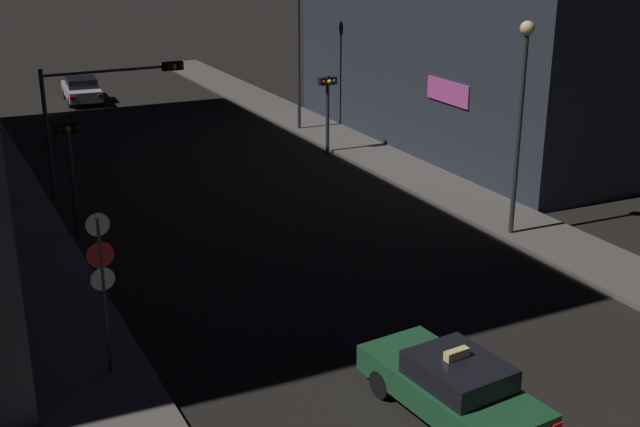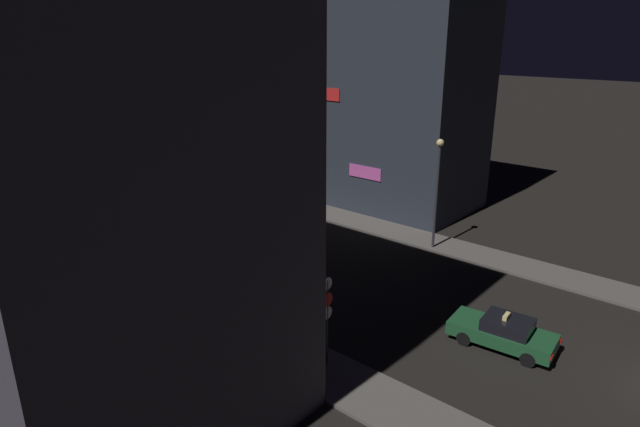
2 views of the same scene
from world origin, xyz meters
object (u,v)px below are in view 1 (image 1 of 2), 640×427
Objects in this scene: taxi at (453,386)px; traffic_light_overhead at (104,99)px; far_car at (82,89)px; street_lamp_far_block at (298,28)px; traffic_light_left_kerb at (70,155)px; sign_pole_left at (103,278)px; street_lamp_near_block at (522,99)px; traffic_light_right_kerb at (328,98)px.

taxi is 0.86× the size of traffic_light_overhead.
traffic_light_overhead is at bearing -98.05° from far_car.
street_lamp_far_block reaches higher than taxi.
far_car is 22.25m from traffic_light_left_kerb.
taxi is 35.94m from far_car.
street_lamp_far_block is (7.88, 24.10, 4.30)m from taxi.
traffic_light_left_kerb is 0.51× the size of street_lamp_far_block.
street_lamp_near_block is (13.93, 2.94, 2.18)m from sign_pole_left.
traffic_light_right_kerb is 0.92× the size of sign_pole_left.
street_lamp_near_block is at bearing -73.75° from far_car.
traffic_light_left_kerb is 1.03× the size of sign_pole_left.
taxi is 11.79m from street_lamp_near_block.
traffic_light_right_kerb is (9.92, 1.08, -1.08)m from traffic_light_overhead.
traffic_light_right_kerb is at bearing 6.23° from traffic_light_overhead.
traffic_light_overhead is 1.51× the size of traffic_light_right_kerb.
traffic_light_right_kerb is 0.51× the size of street_lamp_near_block.
taxi is at bearing -71.05° from traffic_light_left_kerb.
traffic_light_overhead is 15.16m from street_lamp_near_block.
street_lamp_near_block reaches higher than traffic_light_left_kerb.
traffic_light_left_kerb is at bearing -142.46° from street_lamp_far_block.
sign_pole_left reaches higher than traffic_light_left_kerb.
street_lamp_far_block is at bearing -55.39° from far_car.
far_car is 1.19× the size of sign_pole_left.
traffic_light_right_kerb is 0.46× the size of street_lamp_far_block.
street_lamp_near_block is 16.27m from street_lamp_far_block.
street_lamp_far_block is (13.91, 19.20, 2.57)m from sign_pole_left.
street_lamp_near_block is at bearing -45.22° from traffic_light_overhead.
traffic_light_right_kerb is at bearing 48.18° from sign_pole_left.
street_lamp_near_block is at bearing -86.46° from traffic_light_right_kerb.
traffic_light_left_kerb is at bearing 153.30° from street_lamp_near_block.
traffic_light_right_kerb is (7.46, -16.29, 1.82)m from far_car.
street_lamp_far_block is (8.17, -11.84, 4.30)m from far_car.
sign_pole_left is 23.85m from street_lamp_far_block.
street_lamp_far_block is (0.71, 4.45, 2.48)m from traffic_light_right_kerb.
far_car is at bearing 90.46° from taxi.
street_lamp_far_block reaches higher than far_car.
traffic_light_overhead is at bearing 76.50° from sign_pole_left.
street_lamp_far_block is (12.79, 9.83, 2.22)m from traffic_light_left_kerb.
traffic_light_right_kerb is at bearing 69.93° from taxi.
traffic_light_overhead reaches higher than far_car.
traffic_light_left_kerb is at bearing -116.69° from traffic_light_overhead.
traffic_light_left_kerb reaches higher than traffic_light_right_kerb.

